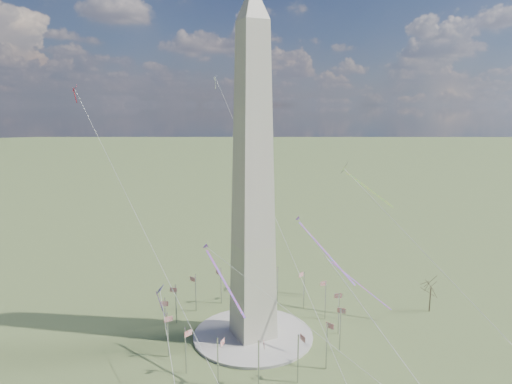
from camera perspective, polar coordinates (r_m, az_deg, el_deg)
name	(u,v)px	position (r m, az deg, el deg)	size (l,w,h in m)	color
ground	(253,336)	(144.46, -0.37, -17.59)	(2000.00, 2000.00, 0.00)	#3C5329
plaza	(253,335)	(144.27, -0.37, -17.45)	(36.00, 36.00, 0.80)	#9F9992
washington_monument	(253,180)	(128.77, -0.40, 1.54)	(15.56, 15.56, 100.00)	beige
flagpole_ring	(253,314)	(141.15, -0.37, -14.99)	(54.40, 54.40, 13.00)	#B5B7BC
tree_near	(431,286)	(166.66, 21.03, -10.94)	(7.20, 7.20, 12.60)	brown
kite_delta_black	(347,171)	(161.92, 11.32, 2.59)	(16.90, 16.51, 15.85)	black
kite_diamond_purple	(160,293)	(129.30, -11.91, -12.26)	(2.72, 3.28, 9.63)	navy
kite_streamer_left	(316,241)	(132.15, 7.56, -6.07)	(6.83, 21.82, 15.26)	#D7214B
kite_streamer_mid	(219,271)	(121.23, -4.68, -9.79)	(4.09, 20.18, 13.89)	#D7214B
kite_streamer_right	(347,274)	(157.02, 11.34, -10.03)	(14.91, 19.39, 15.91)	#D7214B
kite_small_red	(75,90)	(149.46, -21.73, 11.75)	(1.58, 2.40, 5.15)	red
kite_small_white	(215,78)	(170.84, -5.13, 13.96)	(1.47, 2.28, 5.01)	white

